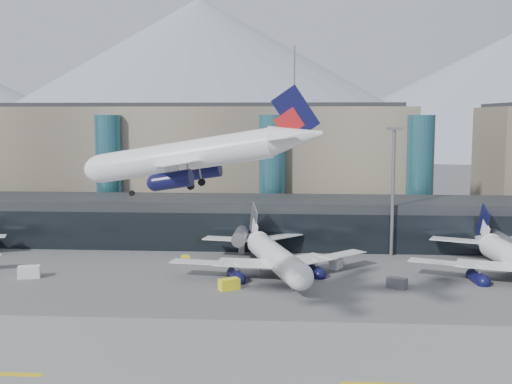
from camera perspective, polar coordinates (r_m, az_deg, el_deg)
ground at (r=85.03m, az=-4.20°, el=-12.33°), size 900.00×900.00×0.00m
runway_strip at (r=71.20m, az=-5.97°, el=-16.24°), size 400.00×40.00×0.04m
runway_markings at (r=71.19m, az=-5.97°, el=-16.22°), size 128.00×1.00×0.02m
concourse at (r=139.61m, az=-0.90°, el=-2.62°), size 170.00×27.00×10.00m
terminal_main at (r=173.84m, az=-8.25°, el=2.65°), size 130.00×30.00×31.00m
teal_towers at (r=156.40m, az=-5.88°, el=1.70°), size 116.40×19.40×46.00m
mountain_ridge at (r=459.88m, az=4.50°, el=9.03°), size 910.00×400.00×110.00m
lightmast_mid at (r=129.54m, az=12.08°, el=0.71°), size 3.00×1.20×25.60m
hero_jet at (r=76.84m, az=-4.28°, el=4.10°), size 31.41×31.21×10.17m
jet_parked_mid at (r=114.47m, az=1.33°, el=-4.89°), size 36.24×38.11×12.24m
jet_parked_right at (r=120.24m, az=21.77°, el=-4.81°), size 37.99×37.58×12.28m
veh_a at (r=118.09m, az=-19.53°, el=-6.72°), size 4.08×3.01×2.05m
veh_b at (r=123.33m, az=-6.26°, el=-5.97°), size 2.07×2.61×1.31m
veh_c at (r=107.48m, az=12.42°, el=-7.89°), size 3.49×3.15×1.73m
veh_d at (r=118.90m, az=7.11°, el=-6.35°), size 2.82×3.46×1.74m
veh_g at (r=122.56m, az=7.06°, el=-6.09°), size 2.20×2.36×1.20m
veh_h at (r=104.16m, az=-2.41°, el=-8.19°), size 3.67×3.15×1.80m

